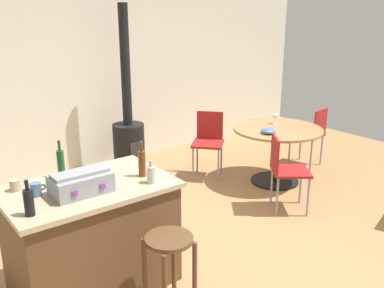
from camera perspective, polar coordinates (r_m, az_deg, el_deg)
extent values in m
plane|color=#A37A4C|center=(4.31, 5.24, -13.18)|extent=(8.80, 8.80, 0.00)
cube|color=silver|center=(6.23, -13.26, 9.27)|extent=(8.00, 0.10, 2.70)
cube|color=brown|center=(3.62, -13.22, -12.23)|extent=(1.22, 0.78, 0.85)
cube|color=tan|center=(3.42, -13.73, -5.70)|extent=(1.28, 0.84, 0.04)
cylinder|color=brown|center=(3.41, -2.44, -15.87)|extent=(0.04, 0.04, 0.63)
cylinder|color=brown|center=(3.30, -6.31, -17.31)|extent=(0.04, 0.04, 0.63)
cylinder|color=brown|center=(3.24, 0.37, -17.89)|extent=(0.04, 0.04, 0.63)
cylinder|color=brown|center=(3.08, -3.10, -12.58)|extent=(0.35, 0.35, 0.03)
cylinder|color=black|center=(5.82, 10.98, -4.83)|extent=(0.63, 0.63, 0.02)
cylinder|color=black|center=(5.70, 11.18, -1.63)|extent=(0.07, 0.07, 0.71)
cylinder|color=#A37A4C|center=(5.59, 11.40, 1.97)|extent=(1.15, 1.15, 0.03)
cube|color=maroon|center=(6.40, 15.11, 1.20)|extent=(0.47, 0.47, 0.03)
cube|color=maroon|center=(6.27, 16.80, 2.63)|extent=(0.36, 0.09, 0.40)
cylinder|color=gray|center=(6.25, 15.63, -1.52)|extent=(0.02, 0.02, 0.45)
cylinder|color=gray|center=(6.55, 16.93, -0.77)|extent=(0.02, 0.02, 0.45)
cylinder|color=gray|center=(6.69, 14.30, -0.18)|extent=(0.02, 0.02, 0.45)
cylinder|color=gray|center=(6.40, 12.90, -0.88)|extent=(0.02, 0.02, 0.45)
cube|color=maroon|center=(5.72, 2.11, 0.04)|extent=(0.56, 0.56, 0.03)
cube|color=maroon|center=(5.84, 2.40, 2.46)|extent=(0.26, 0.28, 0.40)
cylinder|color=gray|center=(5.93, 3.95, -1.84)|extent=(0.02, 0.02, 0.46)
cylinder|color=gray|center=(5.98, 0.71, -1.65)|extent=(0.02, 0.02, 0.46)
cylinder|color=gray|center=(5.66, 0.12, -2.76)|extent=(0.02, 0.02, 0.46)
cylinder|color=gray|center=(5.62, 3.54, -2.97)|extent=(0.02, 0.02, 0.46)
cube|color=maroon|center=(4.90, 13.07, -3.55)|extent=(0.56, 0.56, 0.03)
cube|color=maroon|center=(4.79, 11.02, -1.35)|extent=(0.24, 0.30, 0.40)
cylinder|color=gray|center=(5.11, 10.61, -5.44)|extent=(0.02, 0.02, 0.46)
cylinder|color=gray|center=(4.80, 11.33, -7.01)|extent=(0.02, 0.02, 0.46)
cylinder|color=gray|center=(4.88, 15.27, -6.90)|extent=(0.02, 0.02, 0.46)
cylinder|color=gray|center=(5.18, 14.32, -5.36)|extent=(0.02, 0.02, 0.46)
cylinder|color=black|center=(6.18, -8.29, -3.19)|extent=(0.37, 0.37, 0.06)
cylinder|color=black|center=(6.06, -8.43, -0.19)|extent=(0.44, 0.44, 0.62)
cube|color=#2D2826|center=(5.88, -7.37, -0.71)|extent=(0.20, 0.02, 0.20)
cylinder|color=black|center=(5.83, -8.92, 10.29)|extent=(0.13, 0.13, 1.61)
cube|color=gray|center=(3.27, -14.63, -5.14)|extent=(0.43, 0.27, 0.15)
cube|color=gray|center=(3.23, -14.75, -3.74)|extent=(0.41, 0.16, 0.02)
cube|color=purple|center=(3.11, -15.42, -6.38)|extent=(0.04, 0.01, 0.04)
cube|color=purple|center=(3.19, -11.86, -5.51)|extent=(0.04, 0.01, 0.04)
cylinder|color=#194C23|center=(3.60, -17.13, -2.55)|extent=(0.06, 0.06, 0.22)
cylinder|color=#194C23|center=(3.56, -17.35, -0.21)|extent=(0.02, 0.02, 0.09)
cylinder|color=#603314|center=(3.48, -6.71, -2.64)|extent=(0.06, 0.06, 0.21)
cylinder|color=#603314|center=(3.43, -6.80, -0.31)|extent=(0.02, 0.02, 0.08)
cylinder|color=black|center=(3.02, -20.98, -7.36)|extent=(0.07, 0.07, 0.18)
cylinder|color=black|center=(2.97, -21.24, -5.17)|extent=(0.03, 0.03, 0.07)
cylinder|color=#B7B2AD|center=(3.35, -5.50, -4.12)|extent=(0.07, 0.07, 0.13)
cylinder|color=#B7B2AD|center=(3.32, -5.55, -2.62)|extent=(0.03, 0.03, 0.05)
cylinder|color=tan|center=(3.47, -22.58, -5.12)|extent=(0.08, 0.08, 0.09)
torus|color=tan|center=(3.48, -21.76, -4.88)|extent=(0.05, 0.01, 0.05)
cylinder|color=#4C7099|center=(3.32, -20.18, -5.73)|extent=(0.08, 0.08, 0.10)
torus|color=#4C7099|center=(3.33, -19.36, -5.46)|extent=(0.05, 0.01, 0.05)
cylinder|color=silver|center=(5.79, 11.03, 2.68)|extent=(0.06, 0.06, 0.00)
cylinder|color=silver|center=(5.78, 11.05, 3.09)|extent=(0.01, 0.01, 0.08)
ellipsoid|color=silver|center=(5.76, 11.09, 3.74)|extent=(0.07, 0.07, 0.06)
ellipsoid|color=#4C7099|center=(5.30, 10.19, 1.74)|extent=(0.18, 0.18, 0.07)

